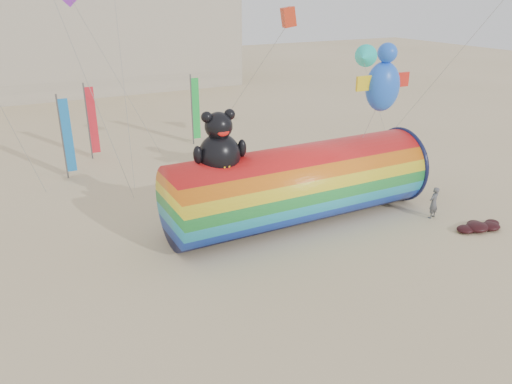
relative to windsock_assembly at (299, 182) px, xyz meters
name	(u,v)px	position (x,y,z in m)	size (l,w,h in m)	color
ground	(262,256)	(-3.37, -2.42, -2.05)	(160.00, 160.00, 0.00)	#CCB58C
windsock_assembly	(299,182)	(0.00, 0.00, 0.00)	(13.39, 4.08, 6.17)	red
kite_handler	(434,203)	(6.22, -2.95, -1.22)	(0.61, 0.40, 1.67)	#4F5056
fabric_bundle	(479,226)	(7.21, -5.03, -1.88)	(2.62, 1.35, 0.41)	#390A0D
festival_banners	(122,121)	(-5.27, 13.95, 0.59)	(10.18, 3.40, 5.20)	#59595E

